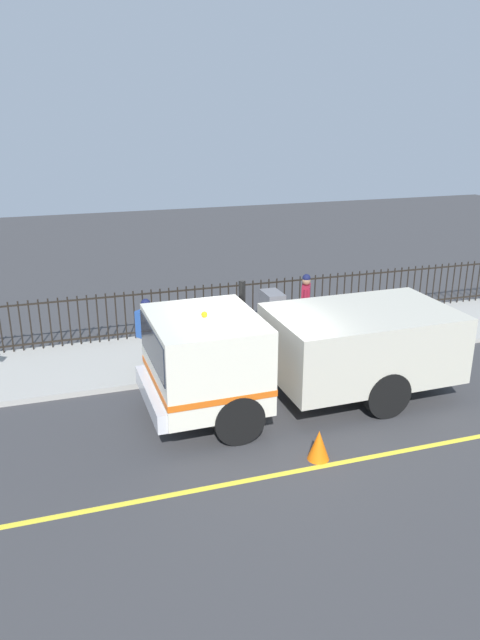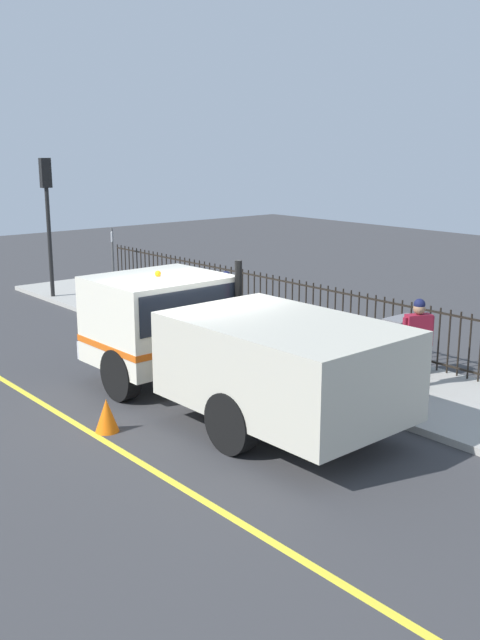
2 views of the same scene
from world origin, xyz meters
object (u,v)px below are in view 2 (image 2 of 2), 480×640
(work_truck, at_px, (217,340))
(traffic_cone, at_px, (107,415))
(street_sign, at_px, (113,263))
(traffic_light_near, at_px, (47,199))
(utility_cabinet, at_px, (402,345))
(worker_standing, at_px, (226,302))
(pedestrian_distant, at_px, (418,334))

(work_truck, bearing_deg, traffic_cone, 171.95)
(street_sign, bearing_deg, work_truck, -105.37)
(traffic_light_near, xyz_separation_m, utility_cabinet, (1.91, -11.48, -2.33))
(worker_standing, height_order, utility_cabinet, worker_standing)
(work_truck, height_order, traffic_light_near, traffic_light_near)
(work_truck, relative_size, worker_standing, 3.73)
(street_sign, bearing_deg, utility_cabinet, -75.34)
(worker_standing, distance_m, street_sign, 4.11)
(work_truck, distance_m, street_sign, 6.82)
(street_sign, bearing_deg, traffic_light_near, 88.55)
(pedestrian_distant, relative_size, street_sign, 0.71)
(utility_cabinet, distance_m, traffic_cone, 6.07)
(pedestrian_distant, xyz_separation_m, utility_cabinet, (0.53, 0.72, -0.48))
(worker_standing, xyz_separation_m, traffic_light_near, (-0.34, 7.88, 1.82))
(utility_cabinet, bearing_deg, worker_standing, 113.53)
(utility_cabinet, bearing_deg, work_truck, 163.86)
(traffic_light_near, bearing_deg, worker_standing, 95.11)
(work_truck, xyz_separation_m, worker_standing, (2.24, 2.50, -0.04))
(utility_cabinet, bearing_deg, traffic_cone, 167.00)
(traffic_light_near, bearing_deg, traffic_cone, 71.14)
(work_truck, distance_m, utility_cabinet, 4.01)
(pedestrian_distant, bearing_deg, traffic_light_near, 122.94)
(worker_standing, bearing_deg, work_truck, 8.34)
(worker_standing, distance_m, pedestrian_distant, 4.45)
(worker_standing, relative_size, street_sign, 0.74)
(utility_cabinet, xyz_separation_m, street_sign, (-2.01, 7.67, 0.92))
(traffic_cone, relative_size, street_sign, 0.23)
(traffic_cone, bearing_deg, street_sign, 58.35)
(pedestrian_distant, relative_size, traffic_cone, 3.04)
(traffic_light_near, height_order, utility_cabinet, traffic_light_near)
(traffic_light_near, xyz_separation_m, traffic_cone, (-3.99, -10.12, -2.73))
(pedestrian_distant, xyz_separation_m, street_sign, (-1.48, 8.40, 0.44))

